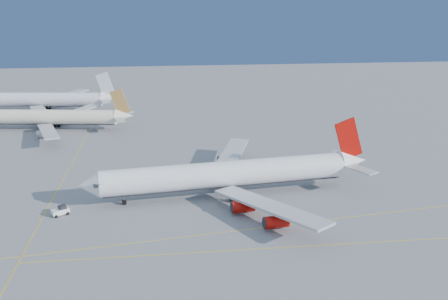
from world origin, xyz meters
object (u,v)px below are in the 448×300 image
(airliner_etihad, at_px, (54,117))
(pushback_tug, at_px, (61,211))
(airliner_virgin, at_px, (232,174))
(airliner_third, at_px, (45,100))

(airliner_etihad, distance_m, pushback_tug, 77.65)
(airliner_virgin, xyz_separation_m, airliner_etihad, (-55.42, 68.68, -0.68))
(airliner_third, distance_m, pushback_tug, 110.17)
(airliner_etihad, relative_size, pushback_tug, 14.06)
(airliner_third, xyz_separation_m, pushback_tug, (26.07, -106.97, -4.06))
(airliner_virgin, distance_m, pushback_tug, 40.00)
(airliner_etihad, distance_m, airliner_third, 32.63)
(airliner_virgin, bearing_deg, airliner_third, 116.30)
(airliner_etihad, height_order, pushback_tug, airliner_etihad)
(airliner_virgin, bearing_deg, airliner_etihad, 122.06)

